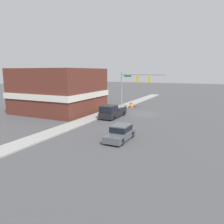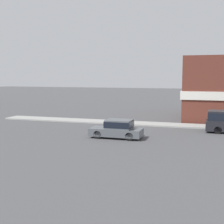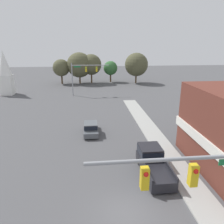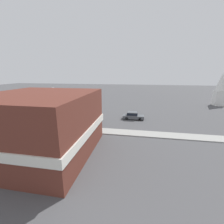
% 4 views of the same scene
% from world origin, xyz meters
% --- Properties ---
extents(ground_plane, '(200.00, 200.00, 0.00)m').
position_xyz_m(ground_plane, '(0.00, 0.00, 0.00)').
color(ground_plane, '#4C4C4F').
extents(sidewalk_curb, '(2.40, 60.00, 0.14)m').
position_xyz_m(sidewalk_curb, '(5.70, 0.00, 0.07)').
color(sidewalk_curb, '#9E9E99').
rests_on(sidewalk_curb, ground).
extents(near_signal_assembly, '(8.02, 0.49, 6.76)m').
position_xyz_m(near_signal_assembly, '(2.89, -3.87, 4.92)').
color(near_signal_assembly, gray).
rests_on(near_signal_assembly, ground).
extents(car_lead, '(1.77, 4.34, 1.54)m').
position_xyz_m(car_lead, '(-2.16, 14.03, 0.80)').
color(car_lead, black).
rests_on(car_lead, ground).
extents(pickup_truck_parked, '(2.08, 5.63, 1.98)m').
position_xyz_m(pickup_truck_parked, '(3.26, 4.87, 0.97)').
color(pickup_truck_parked, black).
rests_on(pickup_truck_parked, ground).
extents(construction_barrel, '(0.63, 0.63, 0.95)m').
position_xyz_m(construction_barrel, '(3.90, -5.10, 0.49)').
color(construction_barrel, orange).
rests_on(construction_barrel, ground).
extents(corner_brick_building, '(12.62, 11.99, 7.27)m').
position_xyz_m(corner_brick_building, '(13.56, 3.87, 3.57)').
color(corner_brick_building, brown).
rests_on(corner_brick_building, ground).
extents(church_steeple, '(2.94, 2.94, 9.67)m').
position_xyz_m(church_steeple, '(-20.52, 38.48, 5.06)').
color(church_steeple, white).
rests_on(church_steeple, ground).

